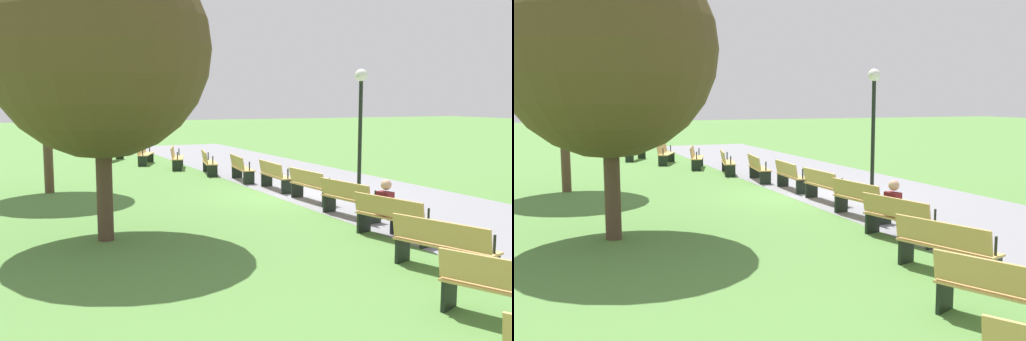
# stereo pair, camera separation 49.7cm
# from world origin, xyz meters

# --- Properties ---
(ground_plane) EXTENTS (120.00, 120.00, 0.00)m
(ground_plane) POSITION_xyz_m (0.00, 0.00, 0.00)
(ground_plane) COLOR #54843D
(path_paving) EXTENTS (39.17, 5.29, 0.01)m
(path_paving) POSITION_xyz_m (0.00, 2.03, 0.00)
(path_paving) COLOR gray
(path_paving) RESTS_ON ground
(bench_0) EXTENTS (1.75, 1.25, 0.89)m
(bench_0) POSITION_xyz_m (-11.97, -3.13, 0.47)
(bench_0) COLOR tan
(bench_0) RESTS_ON ground
(bench_1) EXTENTS (1.78, 1.13, 0.89)m
(bench_1) POSITION_xyz_m (-9.93, -2.13, 0.47)
(bench_1) COLOR tan
(bench_1) RESTS_ON ground
(bench_2) EXTENTS (1.80, 1.00, 0.89)m
(bench_2) POSITION_xyz_m (-7.81, -1.33, 0.47)
(bench_2) COLOR tan
(bench_2) RESTS_ON ground
(bench_3) EXTENTS (1.80, 0.86, 0.89)m
(bench_3) POSITION_xyz_m (-5.63, -0.71, 0.47)
(bench_3) COLOR tan
(bench_3) RESTS_ON ground
(bench_4) EXTENTS (1.79, 0.71, 0.89)m
(bench_4) POSITION_xyz_m (-3.40, -0.30, 0.47)
(bench_4) COLOR tan
(bench_4) RESTS_ON ground
(bench_5) EXTENTS (1.76, 0.55, 0.89)m
(bench_5) POSITION_xyz_m (-1.14, -0.09, 0.47)
(bench_5) COLOR tan
(bench_5) RESTS_ON ground
(bench_6) EXTENTS (1.76, 0.55, 0.89)m
(bench_6) POSITION_xyz_m (1.14, -0.09, 0.47)
(bench_6) COLOR tan
(bench_6) RESTS_ON ground
(bench_7) EXTENTS (1.79, 0.71, 0.89)m
(bench_7) POSITION_xyz_m (3.40, -0.30, 0.47)
(bench_7) COLOR tan
(bench_7) RESTS_ON ground
(bench_8) EXTENTS (1.80, 0.86, 0.89)m
(bench_8) POSITION_xyz_m (5.63, -0.71, 0.47)
(bench_8) COLOR tan
(bench_8) RESTS_ON ground
(bench_9) EXTENTS (1.80, 1.00, 0.89)m
(bench_9) POSITION_xyz_m (7.81, -1.33, 0.47)
(bench_9) COLOR tan
(bench_9) RESTS_ON ground
(bench_10) EXTENTS (1.78, 1.13, 0.89)m
(bench_10) POSITION_xyz_m (9.93, -2.13, 0.47)
(bench_10) COLOR tan
(bench_10) RESTS_ON ground
(person_seated) EXTENTS (0.41, 0.57, 1.20)m
(person_seated) POSITION_xyz_m (5.37, -0.63, 0.64)
(person_seated) COLOR maroon
(person_seated) RESTS_ON ground
(tree_0) EXTENTS (4.33, 4.33, 5.98)m
(tree_0) POSITION_xyz_m (3.34, -5.97, 3.80)
(tree_0) COLOR #4C3828
(tree_0) RESTS_ON ground
(tree_1) EXTENTS (3.83, 3.83, 6.55)m
(tree_1) POSITION_xyz_m (-3.43, -6.52, 4.62)
(tree_1) COLOR brown
(tree_1) RESTS_ON ground
(lamp_post) EXTENTS (0.32, 0.32, 3.58)m
(lamp_post) POSITION_xyz_m (2.26, 0.74, 2.53)
(lamp_post) COLOR black
(lamp_post) RESTS_ON ground
(trash_bin) EXTENTS (0.45, 0.45, 0.91)m
(trash_bin) POSITION_xyz_m (-14.11, -3.11, 0.46)
(trash_bin) COLOR black
(trash_bin) RESTS_ON ground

